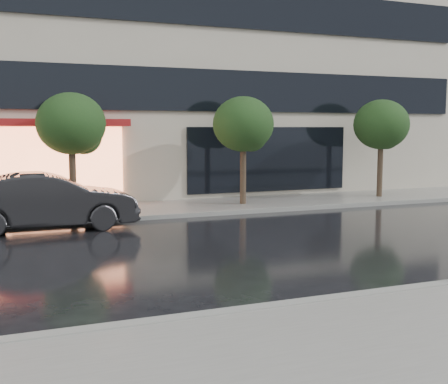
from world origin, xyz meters
TOP-DOWN VIEW (x-y plane):
  - ground at (0.00, 0.00)m, footprint 120.00×120.00m
  - sidewalk_near at (0.00, -3.25)m, footprint 60.00×4.50m
  - sidewalk_far at (0.00, 10.25)m, footprint 60.00×3.50m
  - curb_near at (0.00, -1.00)m, footprint 60.00×0.25m
  - curb_far at (0.00, 8.50)m, footprint 60.00×0.25m
  - bg_building_right at (26.00, 28.00)m, footprint 12.00×12.00m
  - tree_mid_west at (-2.94, 10.03)m, footprint 2.20×2.20m
  - tree_mid_east at (3.06, 10.03)m, footprint 2.20×2.20m
  - tree_far_east at (9.06, 10.03)m, footprint 2.20×2.20m
  - parked_car at (-3.94, 7.78)m, footprint 4.91×1.75m

SIDE VIEW (x-z plane):
  - ground at x=0.00m, z-range 0.00..0.00m
  - sidewalk_near at x=0.00m, z-range 0.00..0.12m
  - sidewalk_far at x=0.00m, z-range 0.00..0.12m
  - curb_near at x=0.00m, z-range 0.00..0.14m
  - curb_far at x=0.00m, z-range 0.00..0.14m
  - parked_car at x=-3.94m, z-range 0.00..1.61m
  - tree_mid_west at x=-2.94m, z-range 0.93..4.92m
  - tree_mid_east at x=3.06m, z-range 0.93..4.92m
  - tree_far_east at x=9.06m, z-range 0.93..4.92m
  - bg_building_right at x=26.00m, z-range 0.00..16.00m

